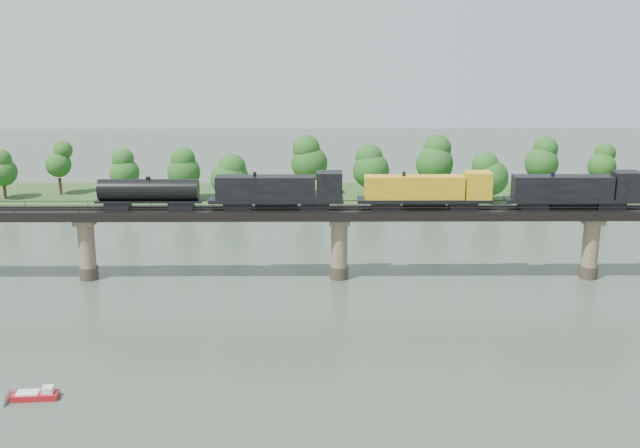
{
  "coord_description": "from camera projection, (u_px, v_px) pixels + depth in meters",
  "views": [
    {
      "loc": [
        -3.9,
        -91.86,
        41.38
      ],
      "look_at": [
        -3.05,
        30.0,
        9.0
      ],
      "focal_mm": 45.0,
      "sensor_mm": 36.0,
      "label": 1
    }
  ],
  "objects": [
    {
      "name": "ground",
      "position": [
        346.0,
        356.0,
        99.43
      ],
      "size": [
        400.0,
        400.0,
        0.0
      ],
      "primitive_type": "plane",
      "color": "#364436",
      "rests_on": "ground"
    },
    {
      "name": "far_treeline",
      "position": [
        295.0,
        165.0,
        174.93
      ],
      "size": [
        289.06,
        17.54,
        13.6
      ],
      "color": "#382619",
      "rests_on": "far_bank"
    },
    {
      "name": "bridge",
      "position": [
        339.0,
        246.0,
        127.02
      ],
      "size": [
        236.0,
        30.0,
        11.5
      ],
      "color": "#473A2D",
      "rests_on": "ground"
    },
    {
      "name": "far_bank",
      "position": [
        332.0,
        197.0,
        181.37
      ],
      "size": [
        300.0,
        24.0,
        1.6
      ],
      "primitive_type": "cube",
      "color": "#25451B",
      "rests_on": "ground"
    },
    {
      "name": "motorboat",
      "position": [
        36.0,
        395.0,
        88.34
      ],
      "size": [
        5.08,
        2.17,
        1.39
      ],
      "rotation": [
        0.0,
        0.0,
        0.08
      ],
      "color": "#A81317",
      "rests_on": "ground"
    },
    {
      "name": "freight_train",
      "position": [
        376.0,
        191.0,
        124.79
      ],
      "size": [
        84.86,
        3.31,
        5.84
      ],
      "color": "black",
      "rests_on": "bridge"
    },
    {
      "name": "bridge_superstructure",
      "position": [
        339.0,
        207.0,
        125.4
      ],
      "size": [
        220.0,
        4.9,
        0.75
      ],
      "color": "black",
      "rests_on": "bridge"
    }
  ]
}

